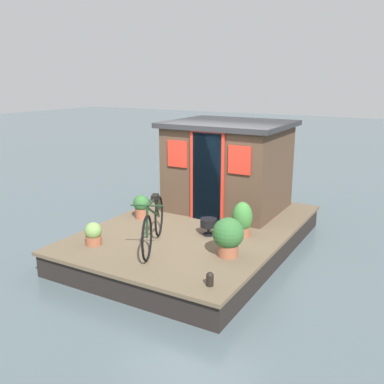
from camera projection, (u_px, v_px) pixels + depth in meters
The scene contains 10 objects.
ground_plane at pixel (197, 247), 8.25m from camera, with size 60.00×60.00×0.00m, color #4C5B60.
houseboat_deck at pixel (197, 237), 8.19m from camera, with size 4.85×3.35×0.44m.
houseboat_cabin at pixel (228, 165), 9.00m from camera, with size 2.06×2.39×1.83m.
bicycle at pixel (153, 224), 7.03m from camera, with size 1.63×0.80×0.85m.
potted_plant_rosemary at pixel (242, 219), 7.55m from camera, with size 0.35×0.35×0.61m.
potted_plant_thyme at pixel (93, 234), 7.17m from camera, with size 0.28×0.28×0.38m.
potted_plant_ivy at pixel (141, 206), 8.52m from camera, with size 0.32×0.32×0.47m.
potted_plant_sage at pixel (228, 236), 6.69m from camera, with size 0.49×0.49×0.62m.
charcoal_grill at pixel (209, 224), 7.60m from camera, with size 0.29×0.29×0.30m.
mooring_bollard at pixel (210, 278), 5.77m from camera, with size 0.11×0.11×0.20m.
Camera 1 is at (-6.73, -3.74, 3.14)m, focal length 40.59 mm.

